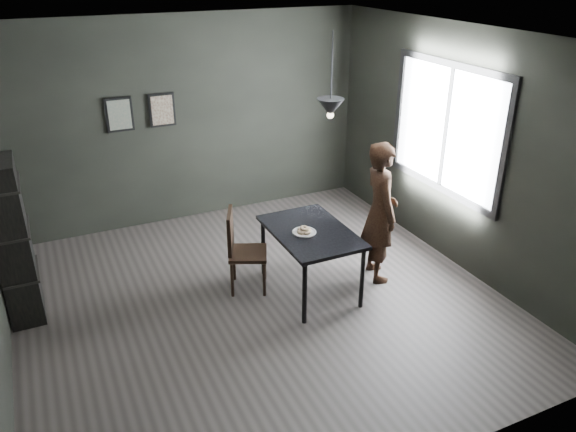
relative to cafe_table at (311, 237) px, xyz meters
name	(u,v)px	position (x,y,z in m)	size (l,w,h in m)	color
ground	(261,302)	(-0.60, 0.00, -0.67)	(5.00, 5.00, 0.00)	#342F2D
back_wall	(188,121)	(-0.60, 2.50, 0.73)	(5.00, 0.10, 2.80)	black
ceiling	(255,37)	(-0.60, 0.00, 2.13)	(5.00, 5.00, 0.02)	silver
window_assembly	(446,129)	(1.87, 0.20, 0.93)	(0.04, 1.96, 1.56)	white
cafe_table	(311,237)	(0.00, 0.00, 0.00)	(0.80, 1.20, 0.75)	black
white_plate	(304,233)	(-0.10, -0.03, 0.08)	(0.23, 0.23, 0.01)	silver
donut_pile	(304,230)	(-0.10, -0.03, 0.11)	(0.17, 0.17, 0.07)	beige
woman	(380,212)	(0.85, -0.05, 0.15)	(0.60, 0.40, 1.65)	black
wood_chair	(240,246)	(-0.69, 0.36, -0.13)	(0.54, 0.54, 0.95)	black
shelf_unit	(12,242)	(-2.92, 0.83, 0.19)	(0.32, 0.57, 1.72)	black
pendant_lamp	(330,107)	(0.25, 0.10, 1.38)	(0.28, 0.28, 0.86)	black
framed_print_left	(119,115)	(-1.50, 2.47, 0.93)	(0.34, 0.04, 0.44)	black
framed_print_right	(162,110)	(-0.95, 2.47, 0.93)	(0.34, 0.04, 0.44)	black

